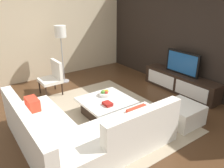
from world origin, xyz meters
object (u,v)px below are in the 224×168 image
at_px(sectional_couch, 79,132).
at_px(floor_lamp, 60,35).
at_px(ottoman, 182,114).
at_px(book_stack, 107,104).
at_px(coffee_table, 106,107).
at_px(media_console, 180,83).
at_px(fruit_bowl, 105,93).
at_px(accent_chair_near, 53,76).
at_px(television, 182,63).

bearing_deg(sectional_couch, floor_lamp, 160.30).
bearing_deg(ottoman, book_stack, -126.92).
relative_size(sectional_couch, floor_lamp, 1.44).
xyz_separation_m(coffee_table, ottoman, (1.12, 1.08, -0.00)).
bearing_deg(book_stack, floor_lamp, 174.98).
height_order(coffee_table, ottoman, ottoman).
bearing_deg(media_console, ottoman, -50.03).
height_order(sectional_couch, ottoman, sectional_couch).
xyz_separation_m(sectional_couch, fruit_bowl, (-0.79, 1.06, 0.15)).
bearing_deg(fruit_bowl, media_console, 82.72).
relative_size(ottoman, fruit_bowl, 2.50).
xyz_separation_m(coffee_table, book_stack, (0.22, -0.12, 0.21)).
bearing_deg(floor_lamp, sectional_couch, -19.70).
bearing_deg(coffee_table, accent_chair_near, -165.60).
height_order(accent_chair_near, floor_lamp, floor_lamp).
bearing_deg(media_console, television, 90.00).
bearing_deg(ottoman, coffee_table, -136.13).
bearing_deg(sectional_couch, accent_chair_near, 167.84).
xyz_separation_m(accent_chair_near, ottoman, (2.88, 1.53, -0.29)).
height_order(television, coffee_table, television).
height_order(accent_chair_near, book_stack, accent_chair_near).
relative_size(accent_chair_near, fruit_bowl, 3.11).
xyz_separation_m(sectional_couch, coffee_table, (-0.60, 0.96, -0.08)).
relative_size(coffee_table, floor_lamp, 0.62).
height_order(media_console, floor_lamp, floor_lamp).
relative_size(television, sectional_couch, 0.41).
distance_m(accent_chair_near, ottoman, 3.27).
distance_m(television, ottoman, 1.70).
bearing_deg(television, accent_chair_near, -124.03).
xyz_separation_m(television, ottoman, (1.02, -1.22, -0.60)).
xyz_separation_m(media_console, accent_chair_near, (-1.85, -2.75, 0.24)).
bearing_deg(television, sectional_couch, -81.19).
xyz_separation_m(fruit_bowl, book_stack, (0.40, -0.21, -0.02)).
xyz_separation_m(television, sectional_couch, (0.50, -3.26, -0.52)).
height_order(media_console, accent_chair_near, accent_chair_near).
height_order(television, fruit_bowl, television).
height_order(television, accent_chair_near, television).
xyz_separation_m(media_console, ottoman, (1.02, -1.22, -0.05)).
distance_m(media_console, ottoman, 1.59).
distance_m(accent_chair_near, floor_lamp, 1.22).
bearing_deg(floor_lamp, coffee_table, -2.67).
height_order(television, floor_lamp, floor_lamp).
relative_size(media_console, book_stack, 9.79).
bearing_deg(coffee_table, book_stack, -27.94).
bearing_deg(book_stack, sectional_couch, -65.58).
relative_size(accent_chair_near, ottoman, 1.24).
bearing_deg(floor_lamp, accent_chair_near, -41.78).
height_order(sectional_couch, coffee_table, sectional_couch).
height_order(sectional_couch, book_stack, sectional_couch).
bearing_deg(accent_chair_near, fruit_bowl, 30.07).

